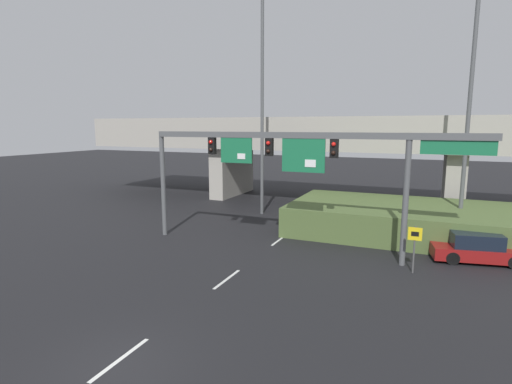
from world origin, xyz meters
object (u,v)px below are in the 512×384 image
highway_light_pole_near (472,76)px  signal_gantry (291,154)px  speed_limit_sign (414,243)px  parked_sedan_near_right (477,248)px  highway_light_pole_far (262,92)px

highway_light_pole_near → signal_gantry: bearing=-142.6°
signal_gantry → speed_limit_sign: 7.38m
highway_light_pole_near → parked_sedan_near_right: size_ratio=3.94×
speed_limit_sign → highway_light_pole_far: bearing=141.6°
signal_gantry → parked_sedan_near_right: 10.41m
highway_light_pole_far → parked_sedan_near_right: highway_light_pole_far is taller
highway_light_pole_far → signal_gantry: bearing=-58.1°
signal_gantry → highway_light_pole_far: (-4.96, 7.98, 3.94)m
signal_gantry → highway_light_pole_far: bearing=121.9°
speed_limit_sign → parked_sedan_near_right: bearing=46.4°
speed_limit_sign → parked_sedan_near_right: (2.86, 3.00, -0.77)m
highway_light_pole_far → parked_sedan_near_right: size_ratio=3.80×
speed_limit_sign → highway_light_pole_near: bearing=72.9°
speed_limit_sign → highway_light_pole_far: highway_light_pole_far is taller
signal_gantry → speed_limit_sign: signal_gantry is taller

